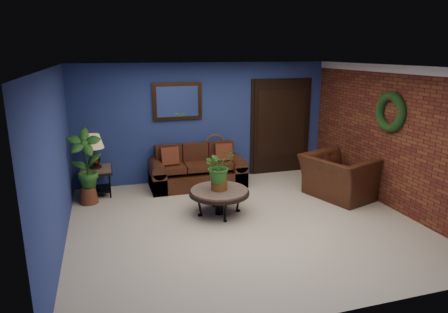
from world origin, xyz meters
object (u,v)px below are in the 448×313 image
object	(u,v)px
end_table	(96,174)
table_lamp	(94,147)
side_chair	(216,156)
coffee_table	(219,193)
sofa	(197,172)
armchair	(340,177)

from	to	relation	value
end_table	table_lamp	xyz separation A→B (m)	(-0.00, 0.00, 0.54)
table_lamp	side_chair	world-z (taller)	table_lamp
coffee_table	table_lamp	world-z (taller)	table_lamp
end_table	sofa	bearing A→B (deg)	0.66
coffee_table	table_lamp	bearing A→B (deg)	141.80
sofa	end_table	size ratio (longest dim) A/B	3.21
side_chair	armchair	size ratio (longest dim) A/B	0.82
sofa	coffee_table	bearing A→B (deg)	-89.21
table_lamp	armchair	bearing A→B (deg)	-17.99
coffee_table	side_chair	bearing A→B (deg)	76.18
end_table	armchair	xyz separation A→B (m)	(4.45, -1.45, -0.01)
side_chair	sofa	bearing A→B (deg)	-165.21
armchair	table_lamp	bearing A→B (deg)	54.00
sofa	end_table	bearing A→B (deg)	-179.34
sofa	table_lamp	xyz separation A→B (m)	(-1.99, -0.02, 0.68)
side_chair	armchair	xyz separation A→B (m)	(2.03, -1.52, -0.17)
sofa	coffee_table	distance (m)	1.61
end_table	side_chair	bearing A→B (deg)	1.78
sofa	side_chair	bearing A→B (deg)	6.93
end_table	coffee_table	bearing A→B (deg)	-38.20
table_lamp	side_chair	bearing A→B (deg)	1.78
side_chair	armchair	world-z (taller)	side_chair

